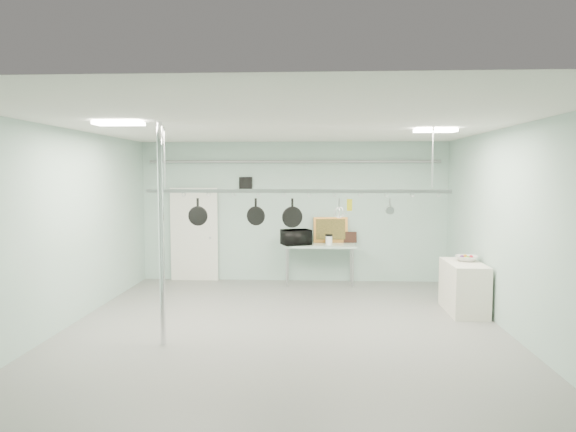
# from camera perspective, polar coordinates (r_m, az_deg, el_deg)

# --- Properties ---
(floor) EXTENTS (8.00, 8.00, 0.00)m
(floor) POSITION_cam_1_polar(r_m,az_deg,el_deg) (8.16, -0.57, -12.92)
(floor) COLOR gray
(floor) RESTS_ON ground
(ceiling) EXTENTS (7.00, 8.00, 0.02)m
(ceiling) POSITION_cam_1_polar(r_m,az_deg,el_deg) (7.81, -0.58, 10.00)
(ceiling) COLOR silver
(ceiling) RESTS_ON back_wall
(back_wall) EXTENTS (7.00, 0.02, 3.20)m
(back_wall) POSITION_cam_1_polar(r_m,az_deg,el_deg) (11.79, 0.61, 0.47)
(back_wall) COLOR #A6C7BD
(back_wall) RESTS_ON floor
(right_wall) EXTENTS (0.02, 8.00, 3.20)m
(right_wall) POSITION_cam_1_polar(r_m,az_deg,el_deg) (8.37, 24.03, -1.67)
(right_wall) COLOR #A6C7BD
(right_wall) RESTS_ON floor
(door) EXTENTS (1.10, 0.10, 2.20)m
(door) POSITION_cam_1_polar(r_m,az_deg,el_deg) (12.11, -10.35, -2.11)
(door) COLOR silver
(door) RESTS_ON floor
(wall_vent) EXTENTS (0.30, 0.04, 0.30)m
(wall_vent) POSITION_cam_1_polar(r_m,az_deg,el_deg) (11.84, -4.73, 3.62)
(wall_vent) COLOR black
(wall_vent) RESTS_ON back_wall
(conduit_pipe) EXTENTS (6.60, 0.07, 0.07)m
(conduit_pipe) POSITION_cam_1_polar(r_m,az_deg,el_deg) (11.67, 0.60, 6.07)
(conduit_pipe) COLOR gray
(conduit_pipe) RESTS_ON back_wall
(chrome_pole) EXTENTS (0.08, 0.08, 3.20)m
(chrome_pole) POSITION_cam_1_polar(r_m,az_deg,el_deg) (7.53, -13.89, -2.06)
(chrome_pole) COLOR silver
(chrome_pole) RESTS_ON floor
(prep_table) EXTENTS (1.60, 0.70, 0.91)m
(prep_table) POSITION_cam_1_polar(r_m,az_deg,el_deg) (11.48, 3.53, -3.51)
(prep_table) COLOR #AAC9BC
(prep_table) RESTS_ON floor
(side_cabinet) EXTENTS (0.60, 1.20, 0.90)m
(side_cabinet) POSITION_cam_1_polar(r_m,az_deg,el_deg) (9.75, 18.95, -7.51)
(side_cabinet) COLOR silver
(side_cabinet) RESTS_ON floor
(pot_rack) EXTENTS (4.80, 0.06, 1.00)m
(pot_rack) POSITION_cam_1_polar(r_m,az_deg,el_deg) (8.07, 0.97, 3.00)
(pot_rack) COLOR #B7B7BC
(pot_rack) RESTS_ON ceiling
(light_panel_left) EXTENTS (0.65, 0.30, 0.05)m
(light_panel_left) POSITION_cam_1_polar(r_m,az_deg,el_deg) (7.49, -18.29, 9.76)
(light_panel_left) COLOR white
(light_panel_left) RESTS_ON ceiling
(light_panel_right) EXTENTS (0.65, 0.30, 0.05)m
(light_panel_right) POSITION_cam_1_polar(r_m,az_deg,el_deg) (8.61, 16.05, 9.12)
(light_panel_right) COLOR white
(light_panel_right) RESTS_ON ceiling
(microwave) EXTENTS (0.72, 0.62, 0.34)m
(microwave) POSITION_cam_1_polar(r_m,az_deg,el_deg) (11.34, 0.91, -2.38)
(microwave) COLOR black
(microwave) RESTS_ON prep_table
(coffee_canister) EXTENTS (0.17, 0.17, 0.19)m
(coffee_canister) POSITION_cam_1_polar(r_m,az_deg,el_deg) (11.41, 4.57, -2.71)
(coffee_canister) COLOR white
(coffee_canister) RESTS_ON prep_table
(painting_large) EXTENTS (0.79, 0.19, 0.58)m
(painting_large) POSITION_cam_1_polar(r_m,az_deg,el_deg) (11.73, 4.76, -1.55)
(painting_large) COLOR #C47C34
(painting_large) RESTS_ON prep_table
(painting_small) EXTENTS (0.31, 0.11, 0.25)m
(painting_small) POSITION_cam_1_polar(r_m,az_deg,el_deg) (11.78, 6.91, -2.36)
(painting_small) COLOR black
(painting_small) RESTS_ON prep_table
(fruit_bowl) EXTENTS (0.48, 0.48, 0.10)m
(fruit_bowl) POSITION_cam_1_polar(r_m,az_deg,el_deg) (9.82, 19.21, -4.47)
(fruit_bowl) COLOR silver
(fruit_bowl) RESTS_ON side_cabinet
(skillet_left) EXTENTS (0.31, 0.07, 0.42)m
(skillet_left) POSITION_cam_1_polar(r_m,az_deg,el_deg) (8.29, -9.99, 0.53)
(skillet_left) COLOR black
(skillet_left) RESTS_ON pot_rack
(skillet_mid) EXTENTS (0.31, 0.12, 0.43)m
(skillet_mid) POSITION_cam_1_polar(r_m,az_deg,el_deg) (8.13, -3.60, 0.47)
(skillet_mid) COLOR black
(skillet_mid) RESTS_ON pot_rack
(skillet_right) EXTENTS (0.33, 0.17, 0.45)m
(skillet_right) POSITION_cam_1_polar(r_m,az_deg,el_deg) (8.09, 0.48, 0.38)
(skillet_right) COLOR black
(skillet_right) RESTS_ON pot_rack
(whisk) EXTENTS (0.19, 0.19, 0.33)m
(whisk) POSITION_cam_1_polar(r_m,az_deg,el_deg) (8.09, 5.70, 0.79)
(whisk) COLOR #A3A3A8
(whisk) RESTS_ON pot_rack
(grater) EXTENTS (0.08, 0.02, 0.21)m
(grater) POSITION_cam_1_polar(r_m,az_deg,el_deg) (8.09, 6.84, 1.22)
(grater) COLOR gold
(grater) RESTS_ON pot_rack
(saucepan) EXTENTS (0.15, 0.12, 0.24)m
(saucepan) POSITION_cam_1_polar(r_m,az_deg,el_deg) (8.16, 11.25, 1.08)
(saucepan) COLOR silver
(saucepan) RESTS_ON pot_rack
(fruit_cluster) EXTENTS (0.24, 0.24, 0.09)m
(fruit_cluster) POSITION_cam_1_polar(r_m,az_deg,el_deg) (9.81, 19.22, -4.24)
(fruit_cluster) COLOR #B71021
(fruit_cluster) RESTS_ON fruit_bowl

